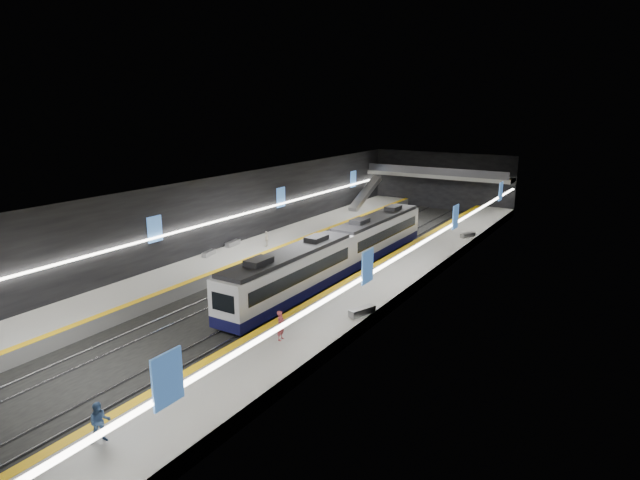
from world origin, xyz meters
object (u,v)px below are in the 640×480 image
Objects in this scene: passenger_right_b at (100,423)px; train at (339,251)px; passenger_left_a at (267,239)px; bench_left_near at (209,253)px; bench_right_near at (362,311)px; escalator at (365,193)px; bench_right_far at (468,235)px; bench_left_far at (233,243)px; passenger_right_a at (281,326)px.

train is at bearing 43.79° from passenger_right_b.
bench_left_near is at bearing -48.17° from passenger_left_a.
bench_right_near is (7.00, -9.19, -0.95)m from train.
escalator is at bearing 160.97° from passenger_left_a.
passenger_right_b is (4.08, -27.20, -0.29)m from train.
bench_right_near reaches higher than bench_right_far.
bench_left_near is 3.89m from bench_left_far.
train reaches higher than bench_right_near.
bench_right_near is 1.10× the size of bench_right_far.
bench_right_far is at bearing -12.45° from passenger_right_a.
bench_left_far reaches higher than bench_right_far.
escalator is 4.44× the size of passenger_right_b.
train is 11.59m from bench_right_near.
passenger_right_a is (16.25, -11.17, 0.70)m from bench_left_near.
bench_left_far is at bearing -179.20° from train.
passenger_right_b is (-2.92, -18.01, 0.65)m from bench_right_near.
passenger_right_a is at bearing -46.80° from bench_left_near.
bench_left_near is at bearing -176.15° from bench_right_near.
passenger_right_a is (-2.33, -6.01, 0.67)m from bench_right_near.
bench_left_near is 0.87× the size of bench_right_near.
escalator reaches higher than bench_left_near.
escalator reaches higher than passenger_right_b.
bench_left_near is 0.91× the size of bench_left_far.
escalator is 24.94m from bench_left_far.
passenger_right_b is at bearing 2.86° from passenger_left_a.
passenger_right_b reaches higher than bench_left_far.
bench_right_far is at bearing 110.29° from passenger_left_a.
train is 9.03m from passenger_left_a.
passenger_left_a is at bearing -87.36° from escalator.
passenger_right_a is 1.18× the size of passenger_left_a.
bench_left_far is at bearing -94.61° from escalator.
escalator is 3.93× the size of bench_right_near.
passenger_right_a is 21.38m from passenger_left_a.
bench_right_far is at bearing -28.86° from escalator.
escalator is (-10.00, 24.64, 0.70)m from train.
bench_left_far is 31.46m from passenger_right_b.
passenger_right_a reaches higher than passenger_right_b.
passenger_right_a is at bearing -69.78° from escalator.
train is 12.04m from bench_left_far.
train is 16.66× the size of passenger_right_b.
escalator reaches higher than bench_right_near.
bench_right_far is at bearing 31.66° from passenger_right_b.
passenger_right_b is (16.08, -27.03, 0.66)m from bench_left_far.
bench_right_far is 1.01× the size of passenger_right_a.
passenger_right_a is at bearing -70.88° from bench_right_far.
train reaches higher than passenger_right_a.
train reaches higher than bench_left_near.
train is at bearing 6.90° from bench_left_near.
train is 15.49× the size of bench_left_far.
passenger_right_a is at bearing -72.91° from train.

